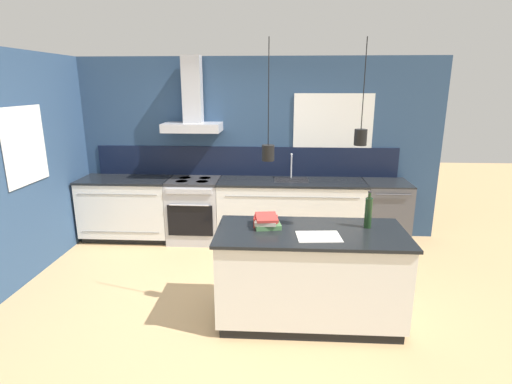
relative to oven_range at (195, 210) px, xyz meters
The scene contains 12 objects.
ground_plane 1.89m from the oven_range, 66.72° to the right, with size 16.00×16.00×0.00m, color tan.
wall_back 1.18m from the oven_range, 24.56° to the left, with size 5.60×2.41×2.60m.
wall_left 2.15m from the oven_range, 149.88° to the right, with size 0.08×3.80×2.60m.
counter_run_left 1.00m from the oven_range, behind, with size 1.29×0.64×0.91m.
counter_run_sink 1.39m from the oven_range, ahead, with size 2.07×0.64×1.27m.
oven_range is the anchor object (origin of this frame).
dishwasher 2.72m from the oven_range, ahead, with size 0.61×0.65×0.91m.
kitchen_island 2.49m from the oven_range, 52.44° to the right, with size 1.76×0.82×0.91m.
bottle_on_island 2.83m from the oven_range, 41.90° to the right, with size 0.07×0.07×0.36m.
book_stack 2.23m from the oven_range, 59.49° to the right, with size 0.28×0.31×0.10m.
red_supply_box 2.21m from the oven_range, 59.44° to the right, with size 0.23×0.16×0.09m.
paper_pile 2.68m from the oven_range, 53.36° to the right, with size 0.41×0.31×0.01m.
Camera 1 is at (0.48, -3.78, 2.22)m, focal length 28.00 mm.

